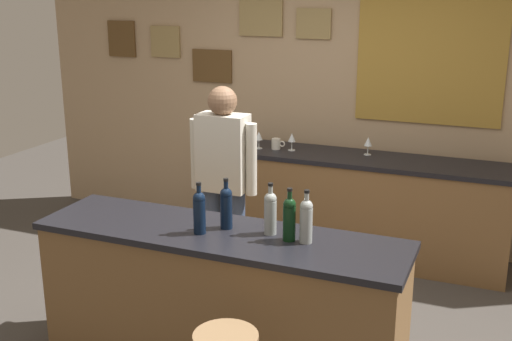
{
  "coord_description": "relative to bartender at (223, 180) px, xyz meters",
  "views": [
    {
      "loc": [
        1.51,
        -3.53,
        2.29
      ],
      "look_at": [
        -0.12,
        0.45,
        1.05
      ],
      "focal_mm": 44.9,
      "sensor_mm": 36.0,
      "label": 1
    }
  ],
  "objects": [
    {
      "name": "wine_bottle_e",
      "position": [
        0.91,
        -0.86,
        0.12
      ],
      "size": [
        0.07,
        0.07,
        0.31
      ],
      "color": "#999E99",
      "rests_on": "bar_counter"
    },
    {
      "name": "coffee_mug",
      "position": [
        -0.01,
        1.13,
        0.01
      ],
      "size": [
        0.12,
        0.08,
        0.09
      ],
      "color": "silver",
      "rests_on": "side_counter"
    },
    {
      "name": "bartender",
      "position": [
        0.0,
        0.0,
        0.0
      ],
      "size": [
        0.52,
        0.21,
        1.62
      ],
      "color": "#384766",
      "rests_on": "ground_plane"
    },
    {
      "name": "ground_plane",
      "position": [
        0.4,
        -0.5,
        -0.94
      ],
      "size": [
        10.0,
        10.0,
        0.0
      ],
      "primitive_type": "plane",
      "color": "#423D38"
    },
    {
      "name": "bar_counter",
      "position": [
        0.4,
        -0.9,
        -0.47
      ],
      "size": [
        2.21,
        0.6,
        0.92
      ],
      "color": "brown",
      "rests_on": "ground_plane"
    },
    {
      "name": "wine_bottle_a",
      "position": [
        0.3,
        -0.96,
        0.12
      ],
      "size": [
        0.07,
        0.07,
        0.31
      ],
      "color": "black",
      "rests_on": "bar_counter"
    },
    {
      "name": "wine_bottle_b",
      "position": [
        0.41,
        -0.83,
        0.12
      ],
      "size": [
        0.07,
        0.07,
        0.31
      ],
      "color": "black",
      "rests_on": "bar_counter"
    },
    {
      "name": "side_counter",
      "position": [
        0.8,
        1.15,
        -0.48
      ],
      "size": [
        2.44,
        0.56,
        0.9
      ],
      "color": "brown",
      "rests_on": "ground_plane"
    },
    {
      "name": "wine_glass_a",
      "position": [
        -0.16,
        1.09,
        0.07
      ],
      "size": [
        0.07,
        0.07,
        0.16
      ],
      "color": "silver",
      "rests_on": "side_counter"
    },
    {
      "name": "wine_bottle_d",
      "position": [
        0.81,
        -0.87,
        0.12
      ],
      "size": [
        0.07,
        0.07,
        0.31
      ],
      "color": "black",
      "rests_on": "bar_counter"
    },
    {
      "name": "wine_glass_b",
      "position": [
        0.13,
        1.14,
        0.07
      ],
      "size": [
        0.07,
        0.07,
        0.16
      ],
      "color": "silver",
      "rests_on": "side_counter"
    },
    {
      "name": "back_wall",
      "position": [
        0.41,
        1.53,
        0.48
      ],
      "size": [
        6.0,
        0.09,
        2.8
      ],
      "color": "tan",
      "rests_on": "ground_plane"
    },
    {
      "name": "wine_bottle_c",
      "position": [
        0.68,
        -0.82,
        0.12
      ],
      "size": [
        0.07,
        0.07,
        0.31
      ],
      "color": "#999E99",
      "rests_on": "bar_counter"
    },
    {
      "name": "wine_glass_c",
      "position": [
        0.78,
        1.24,
        0.07
      ],
      "size": [
        0.07,
        0.07,
        0.16
      ],
      "color": "silver",
      "rests_on": "side_counter"
    }
  ]
}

